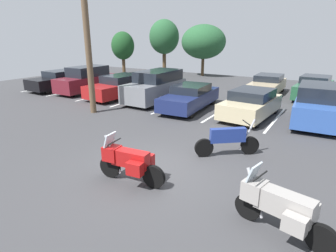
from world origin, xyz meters
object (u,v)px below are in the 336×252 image
car_grey (156,87)px  car_champagne (251,104)px  motorcycle_third (228,140)px  car_maroon (87,80)px  car_far_tan (267,85)px  motorcycle_second (280,206)px  car_blue (317,105)px  car_navy (190,97)px  utility_pole (88,41)px  motorcycle_touring (129,161)px  car_black (61,80)px  car_far_green (314,88)px  car_red (120,87)px

car_grey → car_champagne: size_ratio=1.05×
motorcycle_third → car_maroon: bearing=156.4°
car_grey → car_far_tan: bearing=48.4°
motorcycle_second → car_blue: 9.05m
motorcycle_second → car_navy: size_ratio=0.43×
car_maroon → motorcycle_third: bearing=-23.6°
car_blue → car_far_tan: bearing=120.6°
utility_pole → motorcycle_second: bearing=-25.3°
motorcycle_touring → car_blue: bearing=65.8°
car_black → car_champagne: car_black is taller
car_champagne → car_far_tan: car_champagne is taller
car_far_tan → car_far_green: car_far_green is taller
motorcycle_second → car_champagne: 9.03m
motorcycle_second → car_champagne: (-2.96, 8.53, 0.05)m
motorcycle_touring → car_maroon: size_ratio=0.45×
car_red → car_navy: bearing=-3.8°
car_navy → utility_pole: bearing=-140.4°
car_black → car_grey: size_ratio=1.08×
car_maroon → car_navy: size_ratio=0.94×
motorcycle_third → car_blue: bearing=68.5°
car_grey → car_far_green: size_ratio=0.98×
motorcycle_second → car_far_green: car_far_green is taller
car_blue → car_far_green: 6.11m
motorcycle_second → car_navy: bearing=127.2°
motorcycle_third → car_black: 16.31m
car_black → car_far_green: (17.05, 6.47, -0.00)m
car_maroon → motorcycle_touring: bearing=-38.6°
car_maroon → car_blue: car_maroon is taller
motorcycle_second → car_far_tan: (-3.61, 15.09, 0.02)m
car_navy → car_far_green: bearing=49.5°
car_champagne → utility_pole: (-7.57, -3.55, 3.06)m
car_black → utility_pole: (7.17, -3.67, 3.04)m
motorcycle_third → car_maroon: car_maroon is taller
car_navy → utility_pole: utility_pole is taller
motorcycle_second → car_far_green: size_ratio=0.46×
utility_pole → car_grey: bearing=69.7°
car_navy → car_blue: (6.35, 0.63, 0.22)m
motorcycle_second → car_navy: motorcycle_second is taller
car_champagne → car_blue: size_ratio=1.00×
motorcycle_touring → car_champagne: size_ratio=0.48×
car_black → car_blue: bearing=1.3°
car_red → car_far_tan: 10.40m
car_black → car_navy: bearing=-1.2°
car_red → car_grey: size_ratio=1.07×
car_red → motorcycle_second: bearing=-36.5°
car_grey → car_navy: bearing=-10.9°
motorcycle_third → car_far_green: (1.64, 11.82, 0.14)m
car_maroon → car_red: car_maroon is taller
car_champagne → car_grey: bearing=176.3°
car_black → car_blue: size_ratio=1.13×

